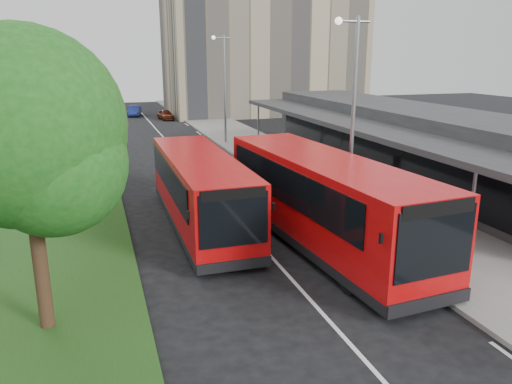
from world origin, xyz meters
TOP-DOWN VIEW (x-y plane):
  - ground at (0.00, 0.00)m, footprint 120.00×120.00m
  - pavement at (6.00, 20.00)m, footprint 5.00×80.00m
  - grass_verge at (-7.00, 20.00)m, footprint 5.00×80.00m
  - lane_centre_line at (0.00, 15.00)m, footprint 0.12×70.00m
  - kerb_dashes at (3.30, 19.00)m, footprint 0.12×56.00m
  - office_block at (14.00, 42.00)m, footprint 22.00×12.00m
  - station_building at (10.86, 8.00)m, footprint 7.70×26.00m
  - tree_near at (-7.01, -2.95)m, footprint 4.66×4.66m
  - tree_mid at (-7.01, 9.05)m, footprint 4.49×4.49m
  - tree_far at (-7.01, 21.05)m, footprint 4.64×4.64m
  - lamp_post_near at (4.12, 2.00)m, footprint 1.44×0.28m
  - lamp_post_far at (4.12, 22.00)m, footprint 1.44×0.28m
  - bus_main at (2.15, 0.16)m, footprint 3.76×11.66m
  - bus_second at (-1.62, 3.59)m, footprint 2.79×10.28m
  - litter_bin at (5.33, 9.69)m, footprint 0.58×0.58m
  - bollard at (4.40, 18.44)m, footprint 0.16×0.16m
  - car_near at (1.87, 38.53)m, footprint 1.67×3.28m
  - car_far at (-1.01, 42.93)m, footprint 1.89×3.73m

SIDE VIEW (x-z plane):
  - ground at x=0.00m, z-range 0.00..0.00m
  - kerb_dashes at x=3.30m, z-range 0.00..0.01m
  - lane_centre_line at x=0.00m, z-range 0.00..0.01m
  - grass_verge at x=-7.00m, z-range 0.00..0.10m
  - pavement at x=6.00m, z-range 0.00..0.15m
  - car_near at x=1.87m, z-range 0.00..1.07m
  - bollard at x=4.40m, z-range 0.15..1.00m
  - litter_bin at x=5.33m, z-range 0.15..1.01m
  - car_far at x=-1.01m, z-range 0.00..1.17m
  - bus_second at x=-1.62m, z-range 0.04..2.94m
  - bus_main at x=2.15m, z-range 0.04..3.29m
  - station_building at x=10.86m, z-range 0.04..4.04m
  - tree_mid at x=-7.01m, z-range 1.05..8.23m
  - lamp_post_near at x=4.12m, z-range 0.72..8.72m
  - lamp_post_far at x=4.12m, z-range 0.72..8.72m
  - tree_far at x=-7.01m, z-range 1.08..8.53m
  - tree_near at x=-7.01m, z-range 1.09..8.59m
  - office_block at x=14.00m, z-range 0.00..18.00m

